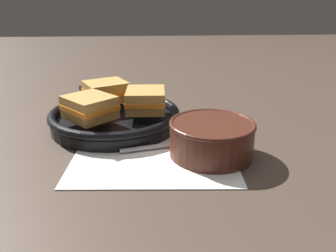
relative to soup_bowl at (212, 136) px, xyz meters
The scene contains 8 objects.
ground_plane 0.09m from the soup_bowl, 152.43° to the left, with size 4.00×4.00×0.00m, color #47382D.
napkin 0.11m from the soup_bowl, behind, with size 0.31×0.27×0.00m.
soup_bowl is the anchor object (origin of this frame).
spoon 0.08m from the soup_bowl, 151.83° to the left, with size 0.15×0.05×0.01m.
skillet 0.25m from the soup_bowl, 139.61° to the left, with size 0.29×0.39×0.04m.
sandwich_near_left 0.19m from the soup_bowl, 128.87° to the left, with size 0.09×0.10×0.05m.
sandwich_near_right 0.31m from the soup_bowl, 133.38° to the left, with size 0.12×0.12×0.05m.
sandwich_far_left 0.26m from the soup_bowl, 155.85° to the left, with size 0.13×0.13×0.05m.
Camera 1 is at (-0.05, -0.58, 0.27)m, focal length 35.00 mm.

